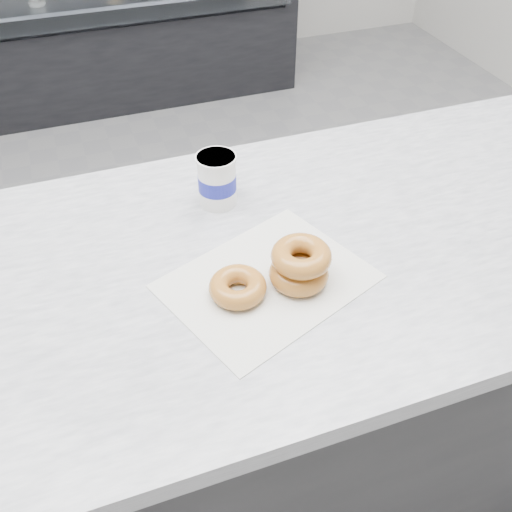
{
  "coord_description": "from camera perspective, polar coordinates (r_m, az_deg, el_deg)",
  "views": [
    {
      "loc": [
        -0.16,
        -1.35,
        1.61
      ],
      "look_at": [
        0.09,
        -0.64,
        0.93
      ],
      "focal_mm": 40.0,
      "sensor_mm": 36.0,
      "label": 1
    }
  ],
  "objects": [
    {
      "name": "donut_single",
      "position": [
        0.97,
        -1.84,
        -3.1
      ],
      "size": [
        0.11,
        0.11,
        0.03
      ],
      "primitive_type": "torus",
      "rotation": [
        0.0,
        0.0,
        -0.16
      ],
      "color": "#B77132",
      "rests_on": "wax_paper"
    },
    {
      "name": "display_case",
      "position": [
        3.64,
        -17.49,
        22.37
      ],
      "size": [
        2.4,
        0.74,
        1.25
      ],
      "color": "black",
      "rests_on": "ground"
    },
    {
      "name": "wax_paper",
      "position": [
        1.01,
        1.14,
        -2.54
      ],
      "size": [
        0.41,
        0.36,
        0.0
      ],
      "primitive_type": "cube",
      "rotation": [
        0.0,
        0.0,
        0.37
      ],
      "color": "silver",
      "rests_on": "counter"
    },
    {
      "name": "ground",
      "position": [
        2.1,
        -8.34,
        -8.57
      ],
      "size": [
        5.0,
        5.0,
        0.0
      ],
      "primitive_type": "plane",
      "color": "gray",
      "rests_on": "ground"
    },
    {
      "name": "coffee_cup",
      "position": [
        1.16,
        -3.92,
        7.64
      ],
      "size": [
        0.1,
        0.1,
        0.11
      ],
      "rotation": [
        0.0,
        0.0,
        -0.32
      ],
      "color": "white",
      "rests_on": "counter"
    },
    {
      "name": "counter",
      "position": [
        1.38,
        -4.3,
        -14.85
      ],
      "size": [
        3.06,
        0.76,
        0.9
      ],
      "color": "#333335",
      "rests_on": "ground"
    },
    {
      "name": "donut_stack",
      "position": [
        0.99,
        4.42,
        -0.88
      ],
      "size": [
        0.14,
        0.14,
        0.07
      ],
      "color": "#B77132",
      "rests_on": "wax_paper"
    }
  ]
}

